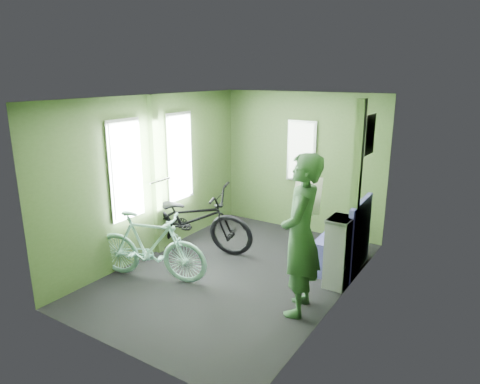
# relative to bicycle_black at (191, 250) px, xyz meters

# --- Properties ---
(room) EXTENTS (4.00, 4.02, 2.31)m
(room) POSITION_rel_bicycle_black_xyz_m (0.95, -0.24, 1.44)
(room) COLOR black
(room) RESTS_ON ground
(bicycle_black) EXTENTS (2.08, 1.25, 1.13)m
(bicycle_black) POSITION_rel_bicycle_black_xyz_m (0.00, 0.00, 0.00)
(bicycle_black) COLOR black
(bicycle_black) RESTS_ON ground
(bicycle_mint) EXTENTS (1.62, 0.92, 0.96)m
(bicycle_mint) POSITION_rel_bicycle_black_xyz_m (0.16, -1.01, 0.00)
(bicycle_mint) COLOR #8DD1C2
(bicycle_mint) RESTS_ON ground
(passenger) EXTENTS (0.56, 0.79, 1.80)m
(passenger) POSITION_rel_bicycle_black_xyz_m (2.08, -0.69, 0.90)
(passenger) COLOR #2B4F2E
(passenger) RESTS_ON ground
(waste_box) EXTENTS (0.26, 0.37, 0.89)m
(waste_box) POSITION_rel_bicycle_black_xyz_m (2.25, 0.12, 0.45)
(waste_box) COLOR gray
(waste_box) RESTS_ON ground
(bench_seat) EXTENTS (0.57, 0.96, 0.99)m
(bench_seat) POSITION_rel_bicycle_black_xyz_m (2.13, 0.63, 0.29)
(bench_seat) COLOR navy
(bench_seat) RESTS_ON ground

